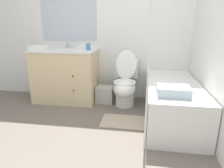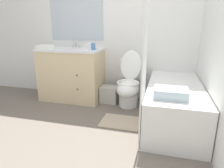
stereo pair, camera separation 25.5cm
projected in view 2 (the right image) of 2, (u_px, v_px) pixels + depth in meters
name	position (u px, v px, depth m)	size (l,w,h in m)	color
ground_plane	(79.00, 154.00, 2.01)	(14.00, 14.00, 0.00)	#6B6056
wall_back	(119.00, 25.00, 3.29)	(8.00, 0.06, 2.50)	silver
wall_right	(218.00, 25.00, 2.14)	(0.05, 2.74, 2.50)	silver
vanity_cabinet	(72.00, 74.00, 3.42)	(1.04, 0.61, 0.87)	beige
sink_faucet	(76.00, 45.00, 3.47)	(0.14, 0.12, 0.12)	silver
toilet	(129.00, 85.00, 3.14)	(0.38, 0.68, 0.86)	white
bathtub	(174.00, 104.00, 2.61)	(0.67, 1.54, 0.51)	white
shower_curtain	(145.00, 52.00, 1.93)	(0.01, 0.36, 1.98)	white
wastebasket	(109.00, 94.00, 3.34)	(0.28, 0.24, 0.27)	#B7B2A8
tissue_box	(90.00, 47.00, 3.24)	(0.14, 0.13, 0.10)	white
soap_dispenser	(93.00, 46.00, 3.15)	(0.07, 0.07, 0.13)	#4C7AB2
hand_towel_folded	(45.00, 47.00, 3.21)	(0.24, 0.17, 0.07)	white
bath_towel_folded	(171.00, 93.00, 2.09)	(0.35, 0.25, 0.10)	silver
bath_mat	(124.00, 122.00, 2.65)	(0.60, 0.40, 0.02)	tan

